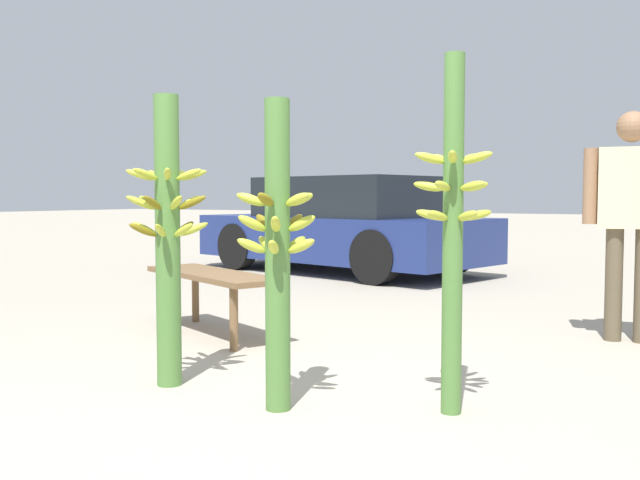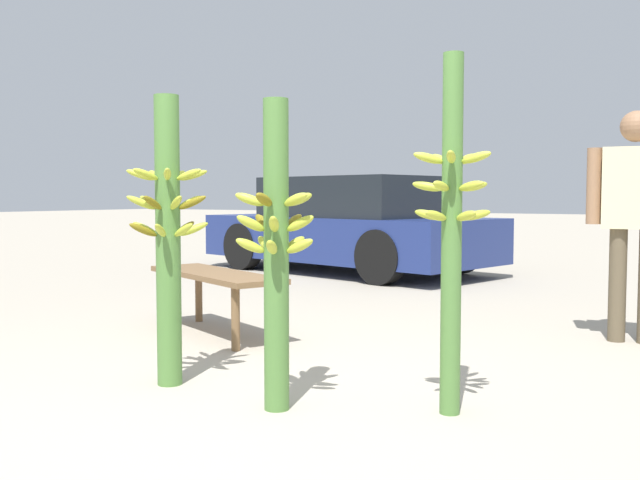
{
  "view_description": "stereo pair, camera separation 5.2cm",
  "coord_description": "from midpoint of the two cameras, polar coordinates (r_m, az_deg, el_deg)",
  "views": [
    {
      "loc": [
        1.94,
        -2.79,
        1.06
      ],
      "look_at": [
        -0.06,
        0.68,
        0.81
      ],
      "focal_mm": 40.0,
      "sensor_mm": 36.0,
      "label": 1
    },
    {
      "loc": [
        1.99,
        -2.76,
        1.06
      ],
      "look_at": [
        -0.06,
        0.68,
        0.81
      ],
      "focal_mm": 40.0,
      "sensor_mm": 36.0,
      "label": 2
    }
  ],
  "objects": [
    {
      "name": "banana_stalk_center",
      "position": [
        3.5,
        -3.09,
        -0.81
      ],
      "size": [
        0.41,
        0.42,
        1.53
      ],
      "color": "#4C7A38",
      "rests_on": "ground_plane"
    },
    {
      "name": "market_bench",
      "position": [
        5.5,
        -8.13,
        -3.26
      ],
      "size": [
        1.51,
        0.97,
        0.48
      ],
      "rotation": [
        0.0,
        0.0,
        -0.41
      ],
      "color": "brown",
      "rests_on": "ground_plane"
    },
    {
      "name": "ground_plane",
      "position": [
        3.56,
        -4.48,
        -13.8
      ],
      "size": [
        80.0,
        80.0,
        0.0
      ],
      "primitive_type": "plane",
      "color": "#A89E8C"
    },
    {
      "name": "vendor_person",
      "position": [
        5.6,
        24.09,
        2.53
      ],
      "size": [
        0.66,
        0.25,
        1.67
      ],
      "rotation": [
        0.0,
        0.0,
        -3.01
      ],
      "color": "brown",
      "rests_on": "ground_plane"
    },
    {
      "name": "banana_stalk_left",
      "position": [
        4.05,
        -11.7,
        0.36
      ],
      "size": [
        0.46,
        0.46,
        1.62
      ],
      "color": "#4C7A38",
      "rests_on": "ground_plane"
    },
    {
      "name": "parked_car",
      "position": [
        9.92,
        2.55,
        1.13
      ],
      "size": [
        4.46,
        2.74,
        1.32
      ],
      "rotation": [
        0.0,
        0.0,
        1.33
      ],
      "color": "navy",
      "rests_on": "ground_plane"
    },
    {
      "name": "banana_stalk_right",
      "position": [
        3.49,
        10.91,
        1.06
      ],
      "size": [
        0.39,
        0.39,
        1.74
      ],
      "color": "#4C7A38",
      "rests_on": "ground_plane"
    }
  ]
}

